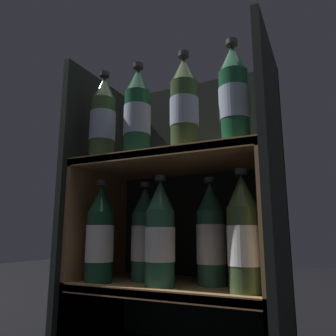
{
  "coord_description": "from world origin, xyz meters",
  "views": [
    {
      "loc": [
        0.39,
        -0.72,
        0.32
      ],
      "look_at": [
        0.0,
        0.11,
        0.51
      ],
      "focal_mm": 35.0,
      "sensor_mm": 36.0,
      "label": 1
    }
  ],
  "objects": [
    {
      "name": "bottle_lower_back_0",
      "position": [
        -0.09,
        0.15,
        0.32
      ],
      "size": [
        0.08,
        0.08,
        0.29
      ],
      "color": "#285B42",
      "rests_on": "shelf_lower"
    },
    {
      "name": "bottle_lower_front_2",
      "position": [
        0.22,
        0.06,
        0.32
      ],
      "size": [
        0.08,
        0.08,
        0.29
      ],
      "color": "#384C28",
      "rests_on": "shelf_lower"
    },
    {
      "name": "bottle_upper_front_3",
      "position": [
        0.21,
        0.06,
        0.67
      ],
      "size": [
        0.08,
        0.08,
        0.29
      ],
      "color": "#194C2D",
      "rests_on": "shelf_upper"
    },
    {
      "name": "bottle_lower_front_1",
      "position": [
        0.0,
        0.06,
        0.32
      ],
      "size": [
        0.08,
        0.08,
        0.29
      ],
      "color": "#285B42",
      "rests_on": "shelf_lower"
    },
    {
      "name": "fridge_side_right",
      "position": [
        0.29,
        0.15,
        0.43
      ],
      "size": [
        0.02,
        0.35,
        0.86
      ],
      "primitive_type": "cube",
      "color": "black",
      "rests_on": "ground_plane"
    },
    {
      "name": "bottle_upper_front_1",
      "position": [
        -0.08,
        0.06,
        0.67
      ],
      "size": [
        0.08,
        0.08,
        0.29
      ],
      "color": "#194C2D",
      "rests_on": "shelf_upper"
    },
    {
      "name": "fridge_side_left",
      "position": [
        -0.29,
        0.15,
        0.43
      ],
      "size": [
        0.02,
        0.35,
        0.86
      ],
      "primitive_type": "cube",
      "color": "black",
      "rests_on": "ground_plane"
    },
    {
      "name": "fridge_back_wall",
      "position": [
        0.0,
        0.32,
        0.43
      ],
      "size": [
        0.59,
        0.02,
        0.86
      ],
      "primitive_type": "cube",
      "color": "black",
      "rests_on": "ground_plane"
    },
    {
      "name": "bottle_upper_front_2",
      "position": [
        0.07,
        0.06,
        0.67
      ],
      "size": [
        0.08,
        0.08,
        0.29
      ],
      "color": "#384C28",
      "rests_on": "shelf_upper"
    },
    {
      "name": "shelf_upper",
      "position": [
        0.0,
        0.15,
        0.39
      ],
      "size": [
        0.55,
        0.31,
        0.54
      ],
      "color": "#9E7547",
      "rests_on": "ground_plane"
    },
    {
      "name": "bottle_lower_front_0",
      "position": [
        -0.19,
        0.06,
        0.32
      ],
      "size": [
        0.08,
        0.08,
        0.29
      ],
      "color": "#144228",
      "rests_on": "shelf_lower"
    },
    {
      "name": "bottle_upper_front_0",
      "position": [
        -0.2,
        0.06,
        0.67
      ],
      "size": [
        0.08,
        0.08,
        0.29
      ],
      "color": "#384C28",
      "rests_on": "shelf_upper"
    },
    {
      "name": "shelf_lower",
      "position": [
        0.0,
        0.14,
        0.16
      ],
      "size": [
        0.55,
        0.31,
        0.2
      ],
      "color": "#9E7547",
      "rests_on": "ground_plane"
    },
    {
      "name": "bottle_lower_back_1",
      "position": [
        0.11,
        0.15,
        0.32
      ],
      "size": [
        0.08,
        0.08,
        0.29
      ],
      "color": "#285B42",
      "rests_on": "shelf_lower"
    }
  ]
}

